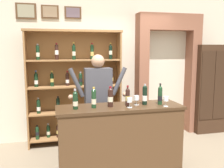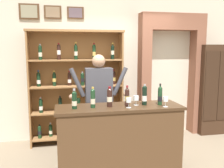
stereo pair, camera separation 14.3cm
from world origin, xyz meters
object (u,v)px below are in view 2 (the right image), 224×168
at_px(tasting_bottle_prosecco, 127,97).
at_px(tasting_bottle_bianco, 74,100).
at_px(tasting_bottle_grappa, 93,98).
at_px(tasting_bottle_chianti, 145,95).
at_px(tasting_counter, 119,139).
at_px(shopkeeper, 99,94).
at_px(wine_glass_right, 166,100).
at_px(side_cabinet, 211,89).
at_px(tasting_bottle_brunello, 160,96).
at_px(tasting_bottle_vin_santo, 110,97).
at_px(wine_glass_spare, 136,99).
at_px(wine_shelf, 77,85).
at_px(wine_glass_left, 129,101).

bearing_deg(tasting_bottle_prosecco, tasting_bottle_bianco, -176.48).
relative_size(tasting_bottle_bianco, tasting_bottle_grappa, 0.95).
bearing_deg(tasting_bottle_chianti, tasting_counter, 179.44).
relative_size(shopkeeper, tasting_bottle_bianco, 6.18).
height_order(tasting_counter, tasting_bottle_bianco, tasting_bottle_bianco).
bearing_deg(wine_glass_right, side_cabinet, 41.89).
bearing_deg(tasting_bottle_grappa, tasting_bottle_chianti, 1.72).
bearing_deg(tasting_bottle_prosecco, side_cabinet, 31.35).
xyz_separation_m(tasting_counter, tasting_bottle_brunello, (0.60, -0.04, 0.64)).
xyz_separation_m(shopkeeper, tasting_bottle_vin_santo, (0.06, -0.62, 0.06)).
bearing_deg(tasting_bottle_grappa, tasting_bottle_vin_santo, 3.24).
bearing_deg(shopkeeper, side_cabinet, 16.69).
distance_m(tasting_bottle_prosecco, wine_glass_right, 0.55).
relative_size(tasting_counter, tasting_bottle_grappa, 6.17).
bearing_deg(tasting_counter, wine_glass_spare, 2.32).
bearing_deg(tasting_bottle_bianco, wine_glass_spare, 3.03).
height_order(wine_shelf, wine_glass_left, wine_shelf).
xyz_separation_m(tasting_bottle_bianco, wine_glass_right, (1.27, -0.14, -0.02)).
height_order(tasting_bottle_bianco, wine_glass_left, tasting_bottle_bianco).
bearing_deg(tasting_bottle_grappa, tasting_bottle_bianco, -177.66).
bearing_deg(wine_shelf, tasting_counter, -68.52).
relative_size(shopkeeper, wine_glass_left, 12.38).
height_order(tasting_bottle_prosecco, tasting_bottle_brunello, tasting_bottle_brunello).
height_order(wine_glass_left, wine_glass_right, wine_glass_right).
distance_m(tasting_bottle_grappa, wine_glass_right, 1.03).
bearing_deg(tasting_counter, tasting_bottle_brunello, -4.05).
bearing_deg(shopkeeper, tasting_bottle_vin_santo, -84.41).
relative_size(tasting_bottle_brunello, wine_glass_right, 2.19).
relative_size(shopkeeper, tasting_bottle_vin_santo, 5.89).
height_order(tasting_counter, wine_glass_right, wine_glass_right).
xyz_separation_m(shopkeeper, tasting_bottle_bianco, (-0.44, -0.65, 0.05)).
bearing_deg(tasting_counter, shopkeeper, 108.56).
height_order(tasting_bottle_grappa, tasting_bottle_brunello, tasting_bottle_brunello).
bearing_deg(tasting_bottle_prosecco, tasting_bottle_vin_santo, -175.08).
relative_size(tasting_bottle_vin_santo, tasting_bottle_brunello, 0.93).
bearing_deg(side_cabinet, wine_glass_spare, -147.04).
bearing_deg(wine_glass_right, tasting_bottle_bianco, 173.76).
bearing_deg(tasting_bottle_vin_santo, tasting_bottle_chianti, 1.02).
distance_m(wine_shelf, tasting_bottle_grappa, 1.37).
xyz_separation_m(tasting_bottle_prosecco, wine_glass_right, (0.51, -0.19, -0.03)).
height_order(tasting_bottle_vin_santo, wine_glass_spare, tasting_bottle_vin_santo).
bearing_deg(wine_shelf, tasting_bottle_brunello, -50.69).
bearing_deg(tasting_bottle_vin_santo, tasting_bottle_brunello, -2.27).
relative_size(tasting_bottle_bianco, wine_glass_spare, 1.99).
xyz_separation_m(tasting_bottle_bianco, tasting_bottle_chianti, (1.02, 0.03, 0.02)).
relative_size(shopkeeper, tasting_bottle_chianti, 5.59).
xyz_separation_m(tasting_counter, wine_glass_left, (0.11, -0.12, 0.60)).
relative_size(side_cabinet, tasting_bottle_prosecco, 6.46).
xyz_separation_m(wine_shelf, tasting_bottle_prosecco, (0.64, -1.33, 0.01)).
relative_size(tasting_bottle_bianco, wine_glass_right, 1.94).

